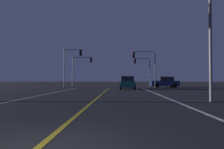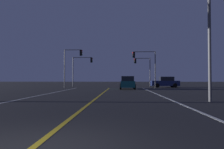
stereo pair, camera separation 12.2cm
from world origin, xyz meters
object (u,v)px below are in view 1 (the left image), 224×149
(traffic_light_far_right, at_px, (142,65))
(street_lamp_right_near, at_px, (201,19))
(car_crossing_side, at_px, (165,82))
(traffic_light_near_left, at_px, (73,60))
(car_ahead_far, at_px, (127,83))
(traffic_light_near_right, at_px, (144,61))
(traffic_light_far_left, at_px, (82,65))

(traffic_light_far_right, height_order, street_lamp_right_near, street_lamp_right_near)
(car_crossing_side, relative_size, traffic_light_near_left, 0.74)
(traffic_light_far_right, bearing_deg, street_lamp_right_near, 92.35)
(street_lamp_right_near, bearing_deg, car_crossing_side, -96.42)
(car_ahead_far, distance_m, traffic_light_near_right, 5.35)
(traffic_light_far_right, relative_size, traffic_light_far_left, 0.96)
(car_ahead_far, relative_size, traffic_light_near_left, 0.74)
(car_crossing_side, bearing_deg, traffic_light_near_left, 8.87)
(traffic_light_far_left, height_order, street_lamp_right_near, street_lamp_right_near)
(traffic_light_near_right, bearing_deg, car_crossing_side, -147.99)
(traffic_light_near_left, bearing_deg, street_lamp_right_near, -57.05)
(traffic_light_near_right, bearing_deg, traffic_light_near_left, 0.00)
(traffic_light_far_left, bearing_deg, traffic_light_near_left, -94.96)
(traffic_light_near_left, bearing_deg, traffic_light_near_right, 0.00)
(car_crossing_side, height_order, traffic_light_near_left, traffic_light_near_left)
(car_ahead_far, xyz_separation_m, traffic_light_near_left, (-8.12, 3.37, 3.44))
(traffic_light_far_left, relative_size, street_lamp_right_near, 0.68)
(car_crossing_side, relative_size, traffic_light_far_left, 0.83)
(car_ahead_far, bearing_deg, traffic_light_near_right, -37.61)
(car_crossing_side, xyz_separation_m, traffic_light_near_left, (-14.28, -2.23, 3.44))
(traffic_light_near_right, distance_m, traffic_light_far_left, 11.62)
(traffic_light_far_right, xyz_separation_m, street_lamp_right_near, (0.98, -23.94, 1.18))
(traffic_light_near_left, height_order, traffic_light_far_right, traffic_light_near_left)
(traffic_light_near_left, bearing_deg, car_crossing_side, 8.87)
(traffic_light_near_right, height_order, street_lamp_right_near, street_lamp_right_near)
(car_ahead_far, distance_m, traffic_light_far_right, 9.76)
(traffic_light_far_left, bearing_deg, traffic_light_near_right, -28.25)
(traffic_light_far_left, bearing_deg, street_lamp_right_near, -64.39)
(street_lamp_right_near, bearing_deg, traffic_light_near_right, -86.15)
(car_ahead_far, bearing_deg, car_crossing_side, -47.74)
(traffic_light_near_right, relative_size, traffic_light_far_right, 1.08)
(traffic_light_far_right, bearing_deg, traffic_light_near_left, 26.63)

